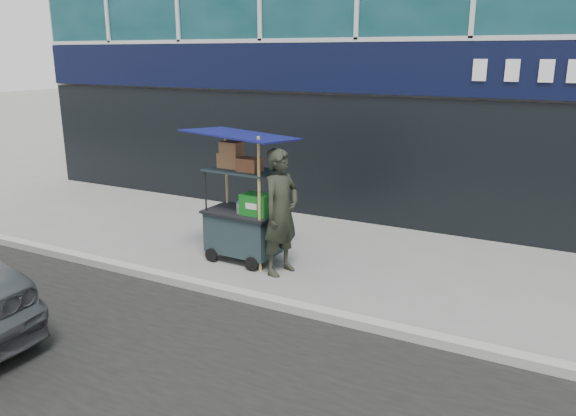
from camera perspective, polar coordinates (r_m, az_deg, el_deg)
The scene contains 4 objects.
ground at distance 7.79m, azimuth -4.43°, elevation -8.58°, with size 80.00×80.00×0.00m, color slate.
curb at distance 7.61m, azimuth -5.25°, elevation -8.70°, with size 80.00×0.18×0.12m, color gray.
vendor_cart at distance 8.74m, azimuth -4.57°, elevation -0.79°, with size 1.58×1.16×2.08m.
vendor_man at distance 8.15m, azimuth -0.71°, elevation -0.43°, with size 0.68×0.45×1.87m, color black.
Camera 1 is at (3.85, -5.98, 3.17)m, focal length 35.00 mm.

